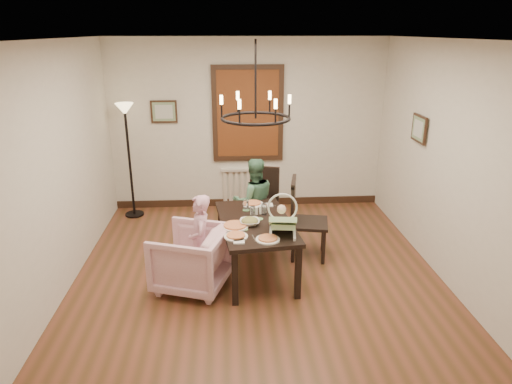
{
  "coord_description": "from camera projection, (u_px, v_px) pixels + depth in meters",
  "views": [
    {
      "loc": [
        -0.34,
        -4.94,
        2.89
      ],
      "look_at": [
        -0.01,
        0.21,
        1.05
      ],
      "focal_mm": 32.0,
      "sensor_mm": 36.0,
      "label": 1
    }
  ],
  "objects": [
    {
      "name": "room_shell",
      "position": [
        256.0,
        160.0,
        5.51
      ],
      "size": [
        4.51,
        5.0,
        2.81
      ],
      "color": "brown",
      "rests_on": "ground"
    },
    {
      "name": "dining_table",
      "position": [
        256.0,
        227.0,
        5.58
      ],
      "size": [
        1.01,
        1.57,
        0.7
      ],
      "rotation": [
        0.0,
        0.0,
        0.12
      ],
      "color": "black",
      "rests_on": "room_shell"
    },
    {
      "name": "chair_far",
      "position": [
        261.0,
        202.0,
        6.68
      ],
      "size": [
        0.56,
        0.56,
        1.01
      ],
      "primitive_type": null,
      "rotation": [
        0.0,
        0.0,
        -0.31
      ],
      "color": "black",
      "rests_on": "room_shell"
    },
    {
      "name": "chair_right",
      "position": [
        309.0,
        219.0,
        5.99
      ],
      "size": [
        0.56,
        0.56,
        1.1
      ],
      "primitive_type": null,
      "rotation": [
        0.0,
        0.0,
        1.38
      ],
      "color": "black",
      "rests_on": "room_shell"
    },
    {
      "name": "armchair",
      "position": [
        191.0,
        258.0,
        5.33
      ],
      "size": [
        1.02,
        1.01,
        0.74
      ],
      "primitive_type": "imported",
      "rotation": [
        0.0,
        0.0,
        -1.89
      ],
      "color": "#E8B1C7",
      "rests_on": "room_shell"
    },
    {
      "name": "elderly_woman",
      "position": [
        201.0,
        249.0,
        5.34
      ],
      "size": [
        0.25,
        0.36,
        0.94
      ],
      "primitive_type": "imported",
      "rotation": [
        0.0,
        0.0,
        -1.49
      ],
      "color": "#CC90A4",
      "rests_on": "room_shell"
    },
    {
      "name": "seated_man",
      "position": [
        254.0,
        208.0,
        6.43
      ],
      "size": [
        0.56,
        0.47,
        1.03
      ],
      "primitive_type": "imported",
      "rotation": [
        0.0,
        0.0,
        3.31
      ],
      "color": "#457355",
      "rests_on": "room_shell"
    },
    {
      "name": "baby_bouncer",
      "position": [
        283.0,
        220.0,
        5.17
      ],
      "size": [
        0.42,
        0.53,
        0.32
      ],
      "primitive_type": null,
      "rotation": [
        0.0,
        0.0,
        -0.12
      ],
      "color": "#B0DD98",
      "rests_on": "dining_table"
    },
    {
      "name": "salad_bowl",
      "position": [
        250.0,
        222.0,
        5.43
      ],
      "size": [
        0.29,
        0.29,
        0.07
      ],
      "primitive_type": "imported",
      "color": "white",
      "rests_on": "dining_table"
    },
    {
      "name": "pizza_platter",
      "position": [
        235.0,
        226.0,
        5.36
      ],
      "size": [
        0.31,
        0.31,
        0.04
      ],
      "primitive_type": "cylinder",
      "color": "tan",
      "rests_on": "dining_table"
    },
    {
      "name": "drinking_glass",
      "position": [
        253.0,
        212.0,
        5.65
      ],
      "size": [
        0.06,
        0.06,
        0.13
      ],
      "primitive_type": "cylinder",
      "color": "silver",
      "rests_on": "dining_table"
    },
    {
      "name": "window_blinds",
      "position": [
        248.0,
        114.0,
        7.41
      ],
      "size": [
        1.0,
        0.03,
        1.4
      ],
      "primitive_type": "cube",
      "color": "brown",
      "rests_on": "room_shell"
    },
    {
      "name": "radiator",
      "position": [
        248.0,
        186.0,
        7.85
      ],
      "size": [
        0.92,
        0.12,
        0.62
      ],
      "primitive_type": null,
      "color": "silver",
      "rests_on": "room_shell"
    },
    {
      "name": "picture_back",
      "position": [
        164.0,
        112.0,
        7.32
      ],
      "size": [
        0.42,
        0.03,
        0.36
      ],
      "primitive_type": "cube",
      "color": "black",
      "rests_on": "room_shell"
    },
    {
      "name": "picture_right",
      "position": [
        419.0,
        129.0,
        6.06
      ],
      "size": [
        0.03,
        0.42,
        0.36
      ],
      "primitive_type": "cube",
      "rotation": [
        0.0,
        0.0,
        1.57
      ],
      "color": "black",
      "rests_on": "room_shell"
    },
    {
      "name": "floor_lamp",
      "position": [
        130.0,
        163.0,
        7.24
      ],
      "size": [
        0.3,
        0.3,
        1.8
      ],
      "primitive_type": null,
      "color": "black",
      "rests_on": "room_shell"
    },
    {
      "name": "chandelier",
      "position": [
        256.0,
        118.0,
        5.13
      ],
      "size": [
        0.8,
        0.8,
        0.04
      ],
      "primitive_type": "torus",
      "color": "black",
      "rests_on": "room_shell"
    }
  ]
}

